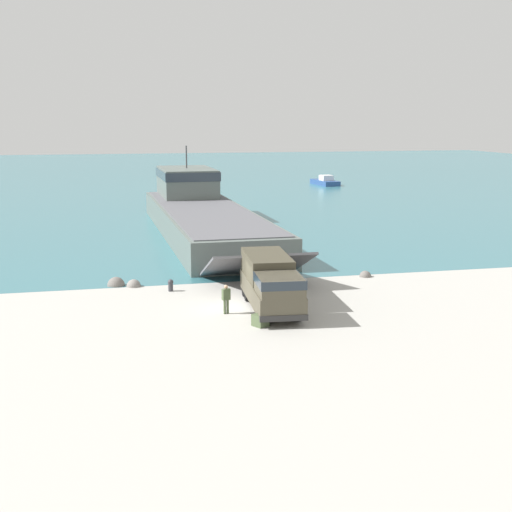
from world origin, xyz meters
TOP-DOWN VIEW (x-y plane):
  - ground_plane at (0.00, 0.00)m, footprint 240.00×240.00m
  - water_surface at (0.00, 96.47)m, footprint 240.00×180.00m
  - landing_craft at (2.39, 28.61)m, footprint 8.13×40.50m
  - military_truck at (1.89, -0.70)m, footprint 3.17×8.40m
  - soldier_on_ramp at (-0.79, -1.21)m, footprint 0.49×0.35m
  - moored_boat_b at (29.65, 72.30)m, footprint 3.11×6.95m
  - moored_boat_c at (4.67, 54.66)m, footprint 4.80×7.88m
  - mooring_bollard at (-3.21, 4.77)m, footprint 0.35×0.35m
  - cargo_crate at (0.49, -3.99)m, footprint 0.91×0.96m
  - shoreline_rock_a at (10.27, 5.92)m, footprint 0.82×0.82m
  - shoreline_rock_b at (-5.41, 6.59)m, footprint 0.93×0.93m
  - shoreline_rock_c at (-6.51, 7.08)m, footprint 1.14×1.14m

SIDE VIEW (x-z plane):
  - ground_plane at x=0.00m, z-range 0.00..0.00m
  - shoreline_rock_a at x=10.27m, z-range -0.41..0.41m
  - shoreline_rock_b at x=-5.41m, z-range -0.47..0.47m
  - shoreline_rock_c at x=-6.51m, z-range -0.57..0.57m
  - water_surface at x=0.00m, z-range 0.00..0.01m
  - cargo_crate at x=0.49m, z-range 0.00..0.63m
  - mooring_bollard at x=-3.21m, z-range 0.03..0.79m
  - moored_boat_b at x=29.65m, z-range -0.27..1.35m
  - moored_boat_c at x=4.67m, z-range -0.35..1.72m
  - soldier_on_ramp at x=-0.79m, z-range 0.12..1.77m
  - military_truck at x=1.89m, z-range 0.10..3.00m
  - landing_craft at x=2.39m, z-range -1.99..5.83m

